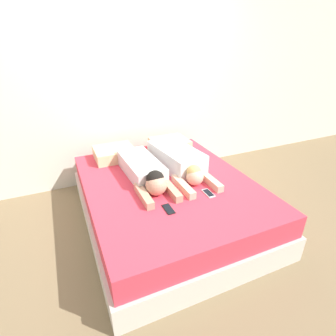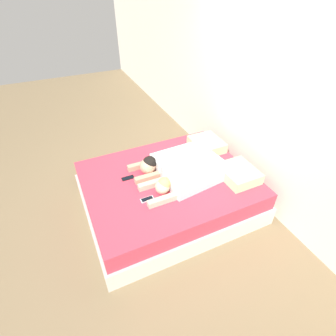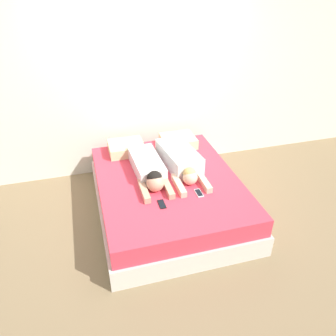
{
  "view_description": "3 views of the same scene",
  "coord_description": "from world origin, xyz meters",
  "views": [
    {
      "loc": [
        -0.94,
        -2.15,
        1.8
      ],
      "look_at": [
        0.0,
        0.0,
        0.63
      ],
      "focal_mm": 28.0,
      "sensor_mm": 36.0,
      "label": 1
    },
    {
      "loc": [
        2.27,
        -1.05,
        2.55
      ],
      "look_at": [
        0.0,
        0.0,
        0.63
      ],
      "focal_mm": 28.0,
      "sensor_mm": 36.0,
      "label": 2
    },
    {
      "loc": [
        -0.87,
        -3.11,
        2.64
      ],
      "look_at": [
        0.0,
        0.0,
        0.63
      ],
      "focal_mm": 35.0,
      "sensor_mm": 36.0,
      "label": 3
    }
  ],
  "objects": [
    {
      "name": "cell_phone_left",
      "position": [
        -0.2,
        -0.46,
        0.48
      ],
      "size": [
        0.07,
        0.15,
        0.01
      ],
      "color": "black",
      "rests_on": "bed"
    },
    {
      "name": "cell_phone_right",
      "position": [
        0.25,
        -0.38,
        0.48
      ],
      "size": [
        0.07,
        0.15,
        0.01
      ],
      "color": "silver",
      "rests_on": "bed"
    },
    {
      "name": "pillow_head_left",
      "position": [
        -0.37,
        0.78,
        0.54
      ],
      "size": [
        0.46,
        0.4,
        0.13
      ],
      "color": "beige",
      "rests_on": "bed"
    },
    {
      "name": "bed",
      "position": [
        0.0,
        0.0,
        0.23
      ],
      "size": [
        1.69,
        2.08,
        0.48
      ],
      "color": "beige",
      "rests_on": "ground_plane"
    },
    {
      "name": "ground_plane",
      "position": [
        0.0,
        0.0,
        0.0
      ],
      "size": [
        12.0,
        12.0,
        0.0
      ],
      "primitive_type": "plane",
      "color": "#7F6B4C"
    },
    {
      "name": "person_right",
      "position": [
        0.22,
        0.19,
        0.58
      ],
      "size": [
        0.44,
        1.06,
        0.23
      ],
      "color": "silver",
      "rests_on": "bed"
    },
    {
      "name": "pillow_head_right",
      "position": [
        0.37,
        0.78,
        0.54
      ],
      "size": [
        0.46,
        0.4,
        0.13
      ],
      "color": "beige",
      "rests_on": "bed"
    },
    {
      "name": "wall_back",
      "position": [
        0.0,
        1.19,
        1.3
      ],
      "size": [
        12.0,
        0.06,
        2.6
      ],
      "color": "silver",
      "rests_on": "ground_plane"
    },
    {
      "name": "person_left",
      "position": [
        -0.2,
        0.12,
        0.57
      ],
      "size": [
        0.35,
        1.03,
        0.23
      ],
      "color": "silver",
      "rests_on": "bed"
    }
  ]
}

